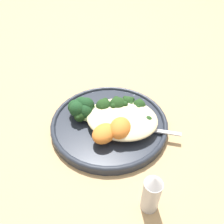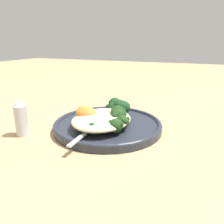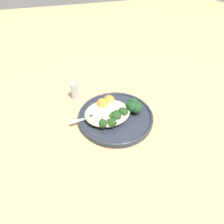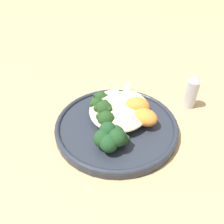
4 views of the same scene
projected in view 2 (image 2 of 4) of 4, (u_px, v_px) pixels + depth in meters
name	position (u px, v px, depth m)	size (l,w,h in m)	color
ground_plane	(109.00, 131.00, 0.57)	(4.00, 4.00, 0.00)	tan
plate	(108.00, 125.00, 0.58)	(0.28, 0.28, 0.02)	#232833
quinoa_mound	(102.00, 119.00, 0.54)	(0.17, 0.14, 0.03)	beige
broccoli_stalk_0	(94.00, 126.00, 0.51)	(0.11, 0.05, 0.03)	#ADC675
broccoli_stalk_1	(112.00, 125.00, 0.51)	(0.08, 0.10, 0.03)	#ADC675
broccoli_stalk_2	(117.00, 121.00, 0.53)	(0.06, 0.12, 0.03)	#ADC675
broccoli_stalk_3	(115.00, 117.00, 0.55)	(0.04, 0.08, 0.04)	#ADC675
broccoli_stalk_4	(116.00, 113.00, 0.58)	(0.06, 0.08, 0.04)	#ADC675
broccoli_stalk_5	(111.00, 114.00, 0.59)	(0.09, 0.06, 0.03)	#ADC675
broccoli_stalk_6	(107.00, 112.00, 0.61)	(0.12, 0.03, 0.03)	#ADC675
sweet_potato_chunk_0	(86.00, 115.00, 0.55)	(0.06, 0.05, 0.04)	orange
sweet_potato_chunk_1	(86.00, 112.00, 0.59)	(0.06, 0.05, 0.03)	orange
kale_tuft	(119.00, 106.00, 0.63)	(0.06, 0.07, 0.04)	#193D1E
spoon	(86.00, 132.00, 0.50)	(0.11, 0.03, 0.01)	silver
salt_shaker	(21.00, 118.00, 0.53)	(0.03, 0.03, 0.09)	#B2B2B7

